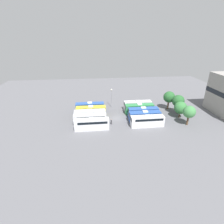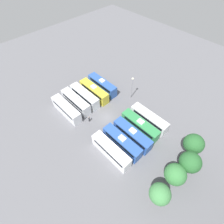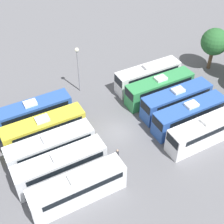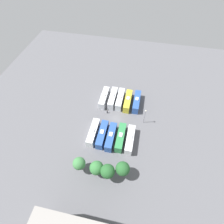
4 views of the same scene
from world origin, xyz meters
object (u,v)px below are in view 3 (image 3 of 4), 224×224
object	(u,v)px
bus_9	(205,131)
light_pole	(78,62)
bus_1	(44,129)
bus_6	(160,88)
bus_3	(61,166)
bus_0	(33,113)
tree_0	(214,42)
bus_5	(148,76)
bus_7	(176,100)
worker_person	(117,155)
bus_8	(190,115)
bus_2	(51,148)
bus_4	(78,188)

from	to	relation	value
bus_9	light_pole	size ratio (longest dim) A/B	1.41
bus_1	bus_6	xyz separation A→B (m)	(-0.11, 17.23, 0.00)
bus_3	bus_1	bearing A→B (deg)	177.14
bus_0	tree_0	bearing A→B (deg)	88.41
bus_5	bus_7	size ratio (longest dim) A/B	1.00
bus_1	worker_person	distance (m)	9.56
bus_6	light_pole	world-z (taller)	light_pole
bus_5	light_pole	bearing A→B (deg)	-112.01
bus_3	tree_0	distance (m)	30.83
bus_5	bus_0	bearing A→B (deg)	-90.42
bus_8	tree_0	world-z (taller)	tree_0
bus_5	bus_8	size ratio (longest dim) A/B	1.00
bus_6	bus_8	xyz separation A→B (m)	(6.50, 0.14, 0.00)
bus_6	bus_9	distance (m)	9.75
bus_5	bus_3	bearing A→B (deg)	-61.31
bus_2	bus_5	xyz separation A→B (m)	(-6.63, 17.75, 0.00)
bus_0	tree_0	distance (m)	29.55
worker_person	tree_0	world-z (taller)	tree_0
bus_0	bus_2	distance (m)	6.76
bus_2	worker_person	bearing A→B (deg)	59.55
bus_6	bus_4	bearing A→B (deg)	-59.91
bus_5	bus_6	size ratio (longest dim) A/B	1.00
bus_0	bus_6	world-z (taller)	same
bus_1	bus_9	size ratio (longest dim) A/B	1.00
worker_person	bus_3	bearing A→B (deg)	-97.12
bus_2	bus_7	bearing A→B (deg)	90.06
bus_1	bus_4	bearing A→B (deg)	1.18
light_pole	bus_8	bearing A→B (deg)	34.79
worker_person	bus_2	bearing A→B (deg)	-120.45
light_pole	tree_0	xyz separation A→B (m)	(4.53, 21.12, -0.20)
bus_0	bus_6	size ratio (longest dim) A/B	1.00
tree_0	worker_person	bearing A→B (deg)	-66.60
bus_2	bus_5	distance (m)	18.95
bus_0	bus_4	size ratio (longest dim) A/B	1.00
bus_3	tree_0	world-z (taller)	tree_0
bus_0	bus_9	bearing A→B (deg)	53.13
worker_person	bus_1	bearing A→B (deg)	-138.55
bus_9	bus_3	bearing A→B (deg)	-100.81
bus_4	bus_8	world-z (taller)	same
bus_4	light_pole	bearing A→B (deg)	155.63
bus_2	tree_0	distance (m)	30.10
bus_1	bus_3	xyz separation A→B (m)	(6.30, -0.31, 0.00)
bus_1	bus_3	distance (m)	6.31
bus_7	tree_0	bearing A→B (deg)	117.60
bus_0	bus_1	xyz separation A→B (m)	(3.53, 0.37, 0.00)
bus_3	bus_8	size ratio (longest dim) A/B	1.00
bus_1	light_pole	size ratio (longest dim) A/B	1.41
bus_3	bus_8	bearing A→B (deg)	89.73
bus_3	light_pole	world-z (taller)	light_pole
bus_4	tree_0	world-z (taller)	tree_0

